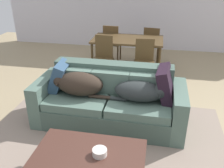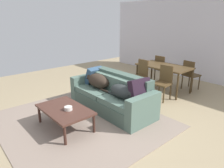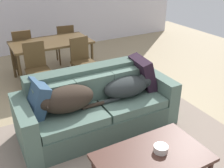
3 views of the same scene
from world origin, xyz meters
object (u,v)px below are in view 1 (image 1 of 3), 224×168
(dining_table, at_px, (128,42))
(dining_chair_near_left, at_px, (103,56))
(dining_chair_far_right, at_px, (152,43))
(bowl_on_coffee_table, at_px, (100,152))
(dog_on_right_cushion, at_px, (141,91))
(couch, at_px, (110,101))
(dining_chair_near_right, at_px, (144,60))
(coffee_table, at_px, (89,158))
(dog_on_left_cushion, at_px, (78,84))
(throw_pillow_by_right_arm, at_px, (166,84))
(dining_chair_far_left, at_px, (112,42))
(throw_pillow_by_left_arm, at_px, (59,76))

(dining_table, bearing_deg, dining_chair_near_left, -129.56)
(dining_chair_far_right, bearing_deg, bowl_on_coffee_table, 92.37)
(dog_on_right_cushion, bearing_deg, dining_table, 103.42)
(couch, height_order, dining_table, couch)
(dining_chair_near_left, relative_size, dining_chair_near_right, 1.02)
(bowl_on_coffee_table, distance_m, dining_table, 3.21)
(dining_chair_near_left, bearing_deg, dining_chair_near_right, -1.10)
(coffee_table, bearing_deg, couch, 91.12)
(dog_on_left_cushion, distance_m, dog_on_right_cushion, 0.91)
(throw_pillow_by_right_arm, relative_size, coffee_table, 0.42)
(dining_chair_far_left, bearing_deg, couch, 102.28)
(bowl_on_coffee_table, relative_size, dining_table, 0.10)
(dining_chair_far_left, bearing_deg, throw_pillow_by_right_arm, 118.79)
(throw_pillow_by_left_arm, relative_size, throw_pillow_by_right_arm, 0.90)
(throw_pillow_by_left_arm, relative_size, dining_chair_far_left, 0.48)
(dining_chair_near_right, bearing_deg, dining_chair_far_right, 81.03)
(couch, bearing_deg, dining_chair_far_right, 80.04)
(dining_chair_far_right, bearing_deg, dog_on_left_cushion, 78.27)
(dog_on_left_cushion, distance_m, bowl_on_coffee_table, 1.31)
(dog_on_right_cushion, relative_size, dining_table, 0.57)
(bowl_on_coffee_table, height_order, dining_chair_far_left, dining_chair_far_left)
(throw_pillow_by_left_arm, bearing_deg, throw_pillow_by_right_arm, -0.88)
(dog_on_left_cushion, bearing_deg, dining_chair_near_right, 61.06)
(dog_on_left_cushion, bearing_deg, throw_pillow_by_right_arm, 6.14)
(throw_pillow_by_left_arm, bearing_deg, dining_chair_near_left, 75.53)
(throw_pillow_by_left_arm, xyz_separation_m, dining_chair_near_right, (1.19, 1.35, -0.14))
(dining_chair_near_left, bearing_deg, dining_chair_far_right, 53.10)
(throw_pillow_by_left_arm, xyz_separation_m, dining_chair_far_left, (0.34, 2.44, -0.12))
(dog_on_right_cushion, xyz_separation_m, dining_table, (-0.46, 2.06, 0.10))
(couch, xyz_separation_m, dining_chair_far_right, (0.50, 2.60, 0.16))
(dog_on_right_cushion, distance_m, coffee_table, 1.25)
(coffee_table, height_order, bowl_on_coffee_table, bowl_on_coffee_table)
(dining_table, height_order, dining_chair_near_left, dining_chair_near_left)
(dog_on_left_cushion, bearing_deg, dining_table, 78.52)
(dining_chair_near_right, bearing_deg, throw_pillow_by_right_arm, -78.61)
(dog_on_right_cushion, height_order, dining_chair_far_right, dining_chair_far_right)
(couch, distance_m, dining_chair_near_left, 1.53)
(couch, xyz_separation_m, dining_chair_near_left, (-0.43, 1.45, 0.17))
(coffee_table, xyz_separation_m, dining_chair_near_right, (0.38, 2.66, 0.13))
(throw_pillow_by_left_arm, xyz_separation_m, dining_table, (0.79, 1.91, 0.04))
(dining_chair_near_right, bearing_deg, couch, -110.27)
(couch, distance_m, dining_table, 2.00)
(dog_on_left_cushion, relative_size, throw_pillow_by_left_arm, 1.96)
(throw_pillow_by_left_arm, relative_size, bowl_on_coffee_table, 2.89)
(dog_on_right_cushion, height_order, dining_chair_near_right, dining_chair_near_right)
(throw_pillow_by_left_arm, xyz_separation_m, dining_chair_near_left, (0.36, 1.39, -0.14))
(bowl_on_coffee_table, xyz_separation_m, dining_chair_far_left, (-0.58, 3.73, 0.07))
(dog_on_right_cushion, bearing_deg, throw_pillow_by_left_arm, 173.76)
(coffee_table, bearing_deg, bowl_on_coffee_table, 9.10)
(dining_table, bearing_deg, coffee_table, -89.55)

